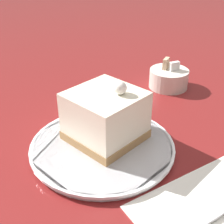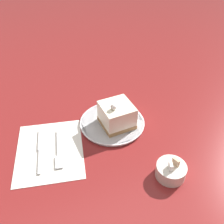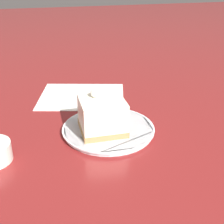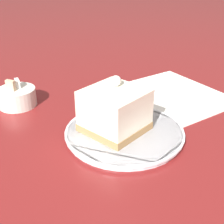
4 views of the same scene
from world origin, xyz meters
TOP-DOWN VIEW (x-y plane):
  - ground_plane at (0.00, 0.00)m, footprint 4.00×4.00m
  - plate at (-0.04, 0.00)m, footprint 0.21×0.21m
  - cake_slice at (-0.05, 0.02)m, footprint 0.10×0.10m
  - sugar_bowl at (-0.10, 0.25)m, footprint 0.08×0.08m

SIDE VIEW (x-z plane):
  - ground_plane at x=0.00m, z-range 0.00..0.00m
  - plate at x=-0.04m, z-range 0.00..0.01m
  - sugar_bowl at x=-0.10m, z-range -0.01..0.05m
  - cake_slice at x=-0.05m, z-range 0.00..0.10m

